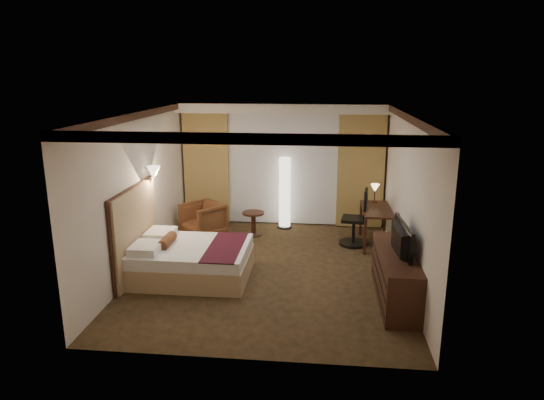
# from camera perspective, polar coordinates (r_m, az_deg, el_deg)

# --- Properties ---
(floor) EXTENTS (4.50, 5.50, 0.01)m
(floor) POSITION_cam_1_polar(r_m,az_deg,el_deg) (8.53, -0.28, -8.18)
(floor) COLOR black
(floor) RESTS_ON ground
(ceiling) EXTENTS (4.50, 5.50, 0.01)m
(ceiling) POSITION_cam_1_polar(r_m,az_deg,el_deg) (7.88, -0.31, 10.22)
(ceiling) COLOR white
(ceiling) RESTS_ON back_wall
(back_wall) EXTENTS (4.50, 0.02, 2.70)m
(back_wall) POSITION_cam_1_polar(r_m,az_deg,el_deg) (10.78, 1.30, 4.20)
(back_wall) COLOR #F0E4CF
(back_wall) RESTS_ON floor
(left_wall) EXTENTS (0.02, 5.50, 2.70)m
(left_wall) POSITION_cam_1_polar(r_m,az_deg,el_deg) (8.63, -15.31, 1.00)
(left_wall) COLOR #F0E4CF
(left_wall) RESTS_ON floor
(right_wall) EXTENTS (0.02, 5.50, 2.70)m
(right_wall) POSITION_cam_1_polar(r_m,az_deg,el_deg) (8.17, 15.59, 0.23)
(right_wall) COLOR #F0E4CF
(right_wall) RESTS_ON floor
(crown_molding) EXTENTS (4.50, 5.50, 0.12)m
(crown_molding) POSITION_cam_1_polar(r_m,az_deg,el_deg) (7.88, -0.31, 9.78)
(crown_molding) COLOR black
(crown_molding) RESTS_ON ceiling
(soffit) EXTENTS (4.50, 0.50, 0.20)m
(soffit) POSITION_cam_1_polar(r_m,az_deg,el_deg) (10.37, 1.22, 10.75)
(soffit) COLOR white
(soffit) RESTS_ON ceiling
(curtain_sheer) EXTENTS (2.48, 0.04, 2.45)m
(curtain_sheer) POSITION_cam_1_polar(r_m,az_deg,el_deg) (10.72, 1.26, 3.59)
(curtain_sheer) COLOR silver
(curtain_sheer) RESTS_ON back_wall
(curtain_left_drape) EXTENTS (1.00, 0.14, 2.45)m
(curtain_left_drape) POSITION_cam_1_polar(r_m,az_deg,el_deg) (10.93, -7.71, 3.68)
(curtain_left_drape) COLOR tan
(curtain_left_drape) RESTS_ON back_wall
(curtain_right_drape) EXTENTS (1.00, 0.14, 2.45)m
(curtain_right_drape) POSITION_cam_1_polar(r_m,az_deg,el_deg) (10.66, 10.39, 3.29)
(curtain_right_drape) COLOR tan
(curtain_right_drape) RESTS_ON back_wall
(wall_sconce) EXTENTS (0.24, 0.24, 0.24)m
(wall_sconce) POSITION_cam_1_polar(r_m,az_deg,el_deg) (8.80, -13.74, 3.17)
(wall_sconce) COLOR white
(wall_sconce) RESTS_ON left_wall
(bed) EXTENTS (1.88, 1.47, 0.55)m
(bed) POSITION_cam_1_polar(r_m,az_deg,el_deg) (8.26, -9.32, -7.10)
(bed) COLOR white
(bed) RESTS_ON floor
(headboard) EXTENTS (0.12, 1.77, 1.50)m
(headboard) POSITION_cam_1_polar(r_m,az_deg,el_deg) (8.40, -15.74, -3.67)
(headboard) COLOR tan
(headboard) RESTS_ON floor
(armchair) EXTENTS (1.02, 1.01, 0.77)m
(armchair) POSITION_cam_1_polar(r_m,az_deg,el_deg) (10.25, -8.11, -2.07)
(armchair) COLOR #4F2E17
(armchair) RESTS_ON floor
(side_table) EXTENTS (0.46, 0.46, 0.51)m
(side_table) POSITION_cam_1_polar(r_m,az_deg,el_deg) (10.18, -2.20, -2.80)
(side_table) COLOR black
(side_table) RESTS_ON floor
(floor_lamp) EXTENTS (0.33, 0.33, 1.58)m
(floor_lamp) POSITION_cam_1_polar(r_m,az_deg,el_deg) (10.55, 1.52, 0.85)
(floor_lamp) COLOR white
(floor_lamp) RESTS_ON floor
(desk) EXTENTS (0.55, 1.23, 0.75)m
(desk) POSITION_cam_1_polar(r_m,az_deg,el_deg) (9.81, 12.09, -3.08)
(desk) COLOR black
(desk) RESTS_ON floor
(desk_lamp) EXTENTS (0.18, 0.18, 0.34)m
(desk_lamp) POSITION_cam_1_polar(r_m,az_deg,el_deg) (10.11, 11.99, 0.67)
(desk_lamp) COLOR #FFD899
(desk_lamp) RESTS_ON desk
(office_chair) EXTENTS (0.62, 0.62, 1.14)m
(office_chair) POSITION_cam_1_polar(r_m,az_deg,el_deg) (9.67, 9.63, -2.00)
(office_chair) COLOR black
(office_chair) RESTS_ON floor
(dresser) EXTENTS (0.50, 1.94, 0.75)m
(dresser) POSITION_cam_1_polar(r_m,az_deg,el_deg) (7.58, 14.31, -8.61)
(dresser) COLOR black
(dresser) RESTS_ON floor
(television) EXTENTS (0.68, 1.10, 0.14)m
(television) POSITION_cam_1_polar(r_m,az_deg,el_deg) (7.34, 14.42, -3.72)
(television) COLOR black
(television) RESTS_ON dresser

